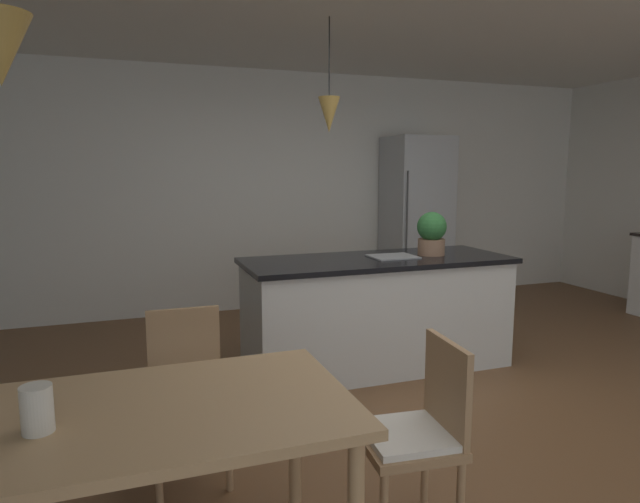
{
  "coord_description": "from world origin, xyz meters",
  "views": [
    {
      "loc": [
        -1.88,
        -2.93,
        1.6
      ],
      "look_at": [
        -0.62,
        0.58,
        1.04
      ],
      "focal_mm": 30.83,
      "sensor_mm": 36.0,
      "label": 1
    }
  ],
  "objects": [
    {
      "name": "ground_plane",
      "position": [
        0.0,
        0.0,
        -0.02
      ],
      "size": [
        10.0,
        8.4,
        0.04
      ],
      "primitive_type": "cube",
      "color": "brown"
    },
    {
      "name": "wall_back_kitchen",
      "position": [
        0.0,
        3.26,
        1.35
      ],
      "size": [
        10.0,
        0.12,
        2.7
      ],
      "primitive_type": "cube",
      "color": "white",
      "rests_on": "ground_plane"
    },
    {
      "name": "dining_table",
      "position": [
        -2.04,
        -0.96,
        0.68
      ],
      "size": [
        1.9,
        0.88,
        0.75
      ],
      "color": "tan",
      "rests_on": "ground_plane"
    },
    {
      "name": "chair_far_right",
      "position": [
        -1.61,
        -0.15,
        0.47
      ],
      "size": [
        0.4,
        0.4,
        0.87
      ],
      "color": "#A87F56",
      "rests_on": "ground_plane"
    },
    {
      "name": "chair_kitchen_end",
      "position": [
        -0.72,
        -0.97,
        0.47
      ],
      "size": [
        0.44,
        0.44,
        0.87
      ],
      "color": "#A87F56",
      "rests_on": "ground_plane"
    },
    {
      "name": "kitchen_island",
      "position": [
        0.01,
        0.98,
        0.46
      ],
      "size": [
        2.15,
        0.83,
        0.91
      ],
      "color": "silver",
      "rests_on": "ground_plane"
    },
    {
      "name": "refrigerator",
      "position": [
        1.43,
        2.86,
        0.99
      ],
      "size": [
        0.7,
        0.67,
        1.98
      ],
      "color": "#B2B5B7",
      "rests_on": "ground_plane"
    },
    {
      "name": "pendant_over_island_main",
      "position": [
        -0.4,
        0.98,
        2.01
      ],
      "size": [
        0.16,
        0.16,
        0.83
      ],
      "color": "black"
    },
    {
      "name": "potted_plant_on_island",
      "position": [
        0.5,
        0.98,
        1.08
      ],
      "size": [
        0.24,
        0.24,
        0.36
      ],
      "color": "#8C664C",
      "rests_on": "kitchen_island"
    },
    {
      "name": "vase_on_dining_table",
      "position": [
        -2.18,
        -1.03,
        0.83
      ],
      "size": [
        0.1,
        0.1,
        0.16
      ],
      "color": "silver",
      "rests_on": "dining_table"
    }
  ]
}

